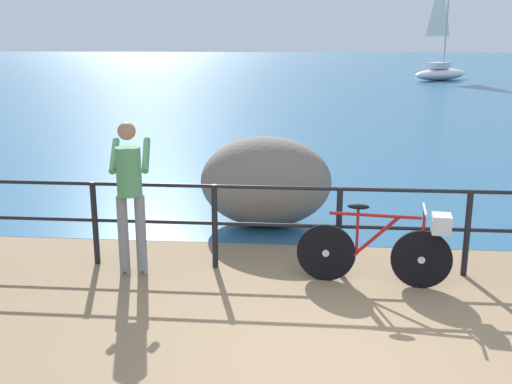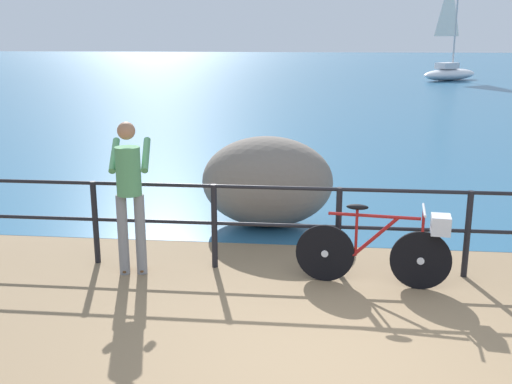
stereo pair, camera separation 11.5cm
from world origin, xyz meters
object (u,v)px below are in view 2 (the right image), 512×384
(bicycle, at_px, (386,246))
(person_at_railing, at_px, (130,191))
(breakwater_boulder_main, at_px, (267,181))
(sailboat, at_px, (449,69))

(bicycle, relative_size, person_at_railing, 0.95)
(person_at_railing, bearing_deg, breakwater_boulder_main, -45.58)
(bicycle, distance_m, sailboat, 32.63)
(bicycle, bearing_deg, sailboat, 84.45)
(bicycle, distance_m, breakwater_boulder_main, 2.58)
(bicycle, bearing_deg, breakwater_boulder_main, 132.19)
(person_at_railing, relative_size, breakwater_boulder_main, 0.94)
(person_at_railing, xyz_separation_m, breakwater_boulder_main, (1.40, 2.01, -0.34))
(sailboat, bearing_deg, bicycle, -142.62)
(bicycle, height_order, breakwater_boulder_main, breakwater_boulder_main)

